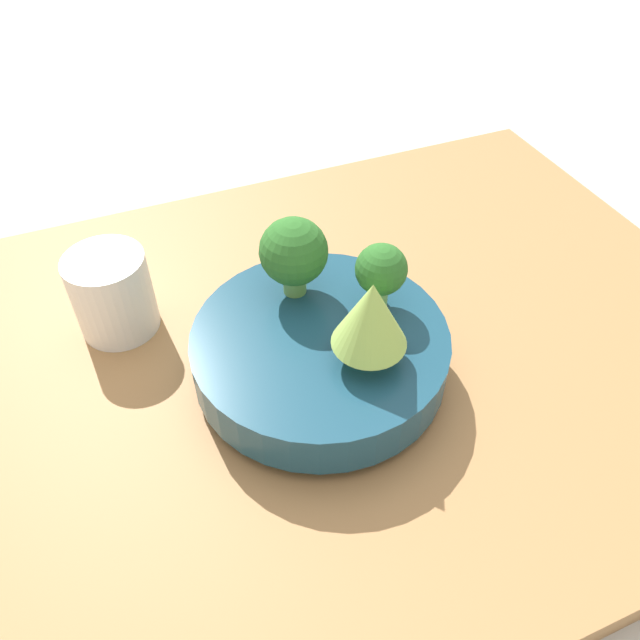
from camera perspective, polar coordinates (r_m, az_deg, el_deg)
ground_plane at (r=0.72m, az=-0.58°, el=-5.19°), size 6.00×6.00×0.00m
table at (r=0.70m, az=-0.60°, el=-4.13°), size 1.00×0.70×0.04m
bowl at (r=0.64m, az=0.00°, el=-2.92°), size 0.26×0.26×0.06m
broccoli_floret_right at (r=0.63m, az=5.61°, el=4.50°), size 0.05×0.05×0.07m
romanesco_piece_near at (r=0.56m, az=4.68°, el=0.41°), size 0.07×0.07×0.09m
broccoli_floret_back at (r=0.64m, az=-2.43°, el=6.16°), size 0.07×0.07×0.09m
cup at (r=0.72m, az=-18.45°, el=2.31°), size 0.09×0.09×0.10m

